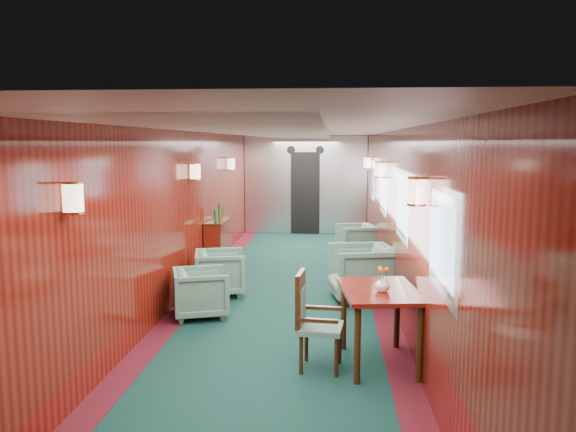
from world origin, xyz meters
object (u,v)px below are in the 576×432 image
object	(u,v)px
armchair_left_near	(201,293)
armchair_left_far	(220,272)
dining_table	(379,301)
side_chair	(312,317)
armchair_right_far	(356,240)
credenza	(218,244)
armchair_right_near	(361,272)

from	to	relation	value
armchair_left_near	armchair_left_far	distance (m)	1.06
dining_table	armchair_left_near	bearing A→B (deg)	139.67
dining_table	side_chair	xyz separation A→B (m)	(-0.67, -0.14, -0.13)
armchair_left_near	armchair_right_far	distance (m)	4.53
credenza	armchair_right_far	world-z (taller)	credenza
armchair_right_near	armchair_right_far	bearing A→B (deg)	168.41
armchair_left_near	armchair_left_far	world-z (taller)	armchair_left_far
armchair_left_far	dining_table	bearing A→B (deg)	-152.26
armchair_left_far	armchair_right_near	size ratio (longest dim) A/B	0.84
armchair_left_near	side_chair	bearing A→B (deg)	-154.45
armchair_left_far	armchair_right_far	bearing A→B (deg)	-48.42
dining_table	side_chair	world-z (taller)	side_chair
side_chair	armchair_right_near	world-z (taller)	side_chair
dining_table	armchair_right_near	size ratio (longest dim) A/B	1.30
credenza	armchair_left_far	xyz separation A→B (m)	(0.36, -1.59, -0.12)
side_chair	armchair_left_near	size ratio (longest dim) A/B	1.42
armchair_right_far	armchair_left_near	bearing A→B (deg)	-43.10
dining_table	armchair_right_near	bearing A→B (deg)	84.45
armchair_left_near	armchair_right_near	distance (m)	2.30
side_chair	credenza	bearing A→B (deg)	119.14
side_chair	armchair_right_far	bearing A→B (deg)	89.17
side_chair	armchair_left_near	distance (m)	2.16
dining_table	side_chair	distance (m)	0.70
side_chair	dining_table	bearing A→B (deg)	17.95
credenza	armchair_left_far	world-z (taller)	credenza
dining_table	armchair_left_far	xyz separation A→B (m)	(-2.11, 2.48, -0.33)
credenza	side_chair	bearing A→B (deg)	-66.91
dining_table	armchair_left_near	xyz separation A→B (m)	(-2.15, 1.42, -0.35)
dining_table	armchair_right_near	xyz separation A→B (m)	(-0.06, 2.36, -0.26)
armchair_left_far	armchair_right_near	world-z (taller)	armchair_right_near
credenza	armchair_left_near	size ratio (longest dim) A/B	1.70
dining_table	armchair_right_near	distance (m)	2.38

